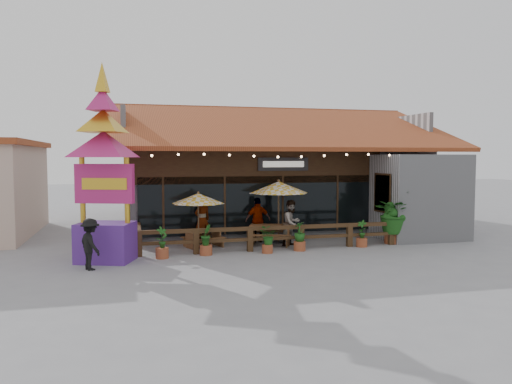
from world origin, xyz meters
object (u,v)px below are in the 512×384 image
object	(u,v)px
umbrella_left	(198,199)
picnic_table_left	(203,236)
picnic_table_right	(271,231)
umbrella_right	(279,188)
tropical_plant	(392,214)
pedestrian	(90,244)
thai_sign_tower	(104,149)

from	to	relation	value
umbrella_left	picnic_table_left	xyz separation A→B (m)	(0.20, 0.07, -1.46)
picnic_table_left	picnic_table_right	xyz separation A→B (m)	(2.69, -0.11, 0.09)
umbrella_left	umbrella_right	bearing A→B (deg)	4.54
tropical_plant	umbrella_right	bearing A→B (deg)	163.63
umbrella_right	pedestrian	distance (m)	7.91
picnic_table_right	tropical_plant	size ratio (longest dim) A/B	0.96
umbrella_right	pedestrian	xyz separation A→B (m)	(-7.07, -3.24, -1.46)
picnic_table_left	picnic_table_right	size ratio (longest dim) A/B	0.84
tropical_plant	pedestrian	distance (m)	11.62
umbrella_left	thai_sign_tower	size ratio (longest dim) A/B	0.36
thai_sign_tower	pedestrian	bearing A→B (deg)	-109.04
thai_sign_tower	tropical_plant	size ratio (longest dim) A/B	3.34
picnic_table_right	tropical_plant	xyz separation A→B (m)	(4.80, -0.98, 0.68)
umbrella_left	thai_sign_tower	world-z (taller)	thai_sign_tower
umbrella_left	picnic_table_left	distance (m)	1.47
umbrella_left	umbrella_right	xyz separation A→B (m)	(3.31, 0.26, 0.36)
umbrella_left	picnic_table_left	bearing A→B (deg)	18.96
thai_sign_tower	tropical_plant	bearing A→B (deg)	4.04
umbrella_right	pedestrian	world-z (taller)	umbrella_right
umbrella_left	tropical_plant	xyz separation A→B (m)	(7.69, -1.03, -0.69)
umbrella_left	thai_sign_tower	distance (m)	4.23
umbrella_left	pedestrian	bearing A→B (deg)	-141.61
umbrella_right	picnic_table_left	distance (m)	3.61
umbrella_right	picnic_table_left	bearing A→B (deg)	-176.41
picnic_table_right	tropical_plant	bearing A→B (deg)	-11.58
umbrella_left	pedestrian	distance (m)	4.92
umbrella_left	picnic_table_right	bearing A→B (deg)	-0.83
picnic_table_left	tropical_plant	xyz separation A→B (m)	(7.50, -1.09, 0.77)
picnic_table_left	thai_sign_tower	world-z (taller)	thai_sign_tower
umbrella_left	picnic_table_left	size ratio (longest dim) A/B	1.51
picnic_table_left	pedestrian	distance (m)	5.01
umbrella_left	thai_sign_tower	bearing A→B (deg)	-151.70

